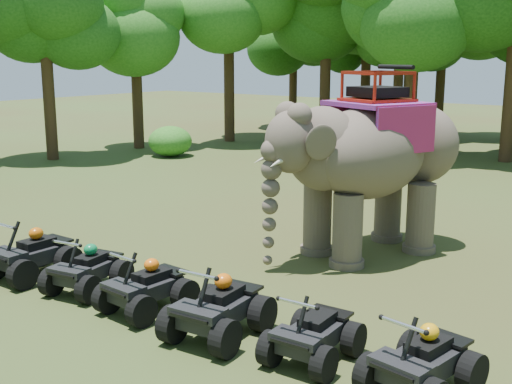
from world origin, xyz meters
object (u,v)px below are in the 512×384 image
atv_1 (87,263)px  atv_5 (423,352)px  atv_4 (313,326)px  atv_3 (218,300)px  atv_0 (31,247)px  atv_2 (146,280)px  elephant (371,162)px

atv_1 → atv_5: 7.21m
atv_4 → atv_5: 1.80m
atv_3 → atv_4: bearing=1.5°
atv_0 → atv_1: bearing=5.4°
atv_3 → atv_2: bearing=172.8°
atv_1 → atv_5: (7.20, 0.20, 0.03)m
elephant → atv_2: 6.39m
elephant → atv_0: elephant is taller
atv_1 → atv_2: atv_2 is taller
elephant → atv_2: size_ratio=3.22×
atv_0 → atv_1: size_ratio=1.11×
atv_3 → atv_4: size_ratio=1.14×
atv_2 → atv_3: (1.85, -0.07, 0.06)m
atv_5 → atv_3: bearing=-165.7°
atv_2 → atv_4: (3.64, 0.14, -0.03)m
atv_2 → elephant: bearing=77.6°
elephant → atv_2: bearing=-82.8°
atv_1 → atv_3: size_ratio=0.89×
elephant → atv_4: (1.93, -5.78, -1.69)m
atv_3 → atv_4: atv_3 is taller
atv_1 → atv_4: size_ratio=1.02×
atv_3 → atv_5: size_ratio=1.08×
atv_1 → atv_2: 1.77m
atv_4 → atv_5: size_ratio=0.94×
atv_5 → atv_4: bearing=-167.7°
atv_0 → atv_2: 3.48m
atv_0 → atv_5: 8.91m
atv_1 → atv_4: bearing=-8.4°
elephant → atv_5: size_ratio=3.20×
atv_1 → atv_5: bearing=-8.1°
elephant → atv_5: 7.01m
atv_4 → atv_2: bearing=179.7°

